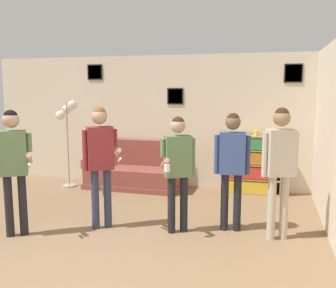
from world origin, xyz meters
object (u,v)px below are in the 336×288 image
Objects in this scene: person_player_foreground_center at (100,154)px; person_spectator_far_right at (280,159)px; person_spectator_near_bookshelf at (232,159)px; drinking_cup at (256,133)px; floor_lamp at (67,119)px; bottle_on_floor at (104,190)px; bookshelf at (251,165)px; person_player_foreground_left at (13,159)px; person_watcher_holding_cup at (178,162)px; couch at (134,173)px.

person_spectator_far_right is at bearing 5.55° from person_player_foreground_center.
drinking_cup is (0.25, 2.07, 0.15)m from person_spectator_near_bookshelf.
floor_lamp is at bearing 155.75° from person_spectator_near_bookshelf.
person_player_foreground_center is 6.52× the size of bottle_on_floor.
person_player_foreground_center is at bearing -66.05° from bottle_on_floor.
bookshelf is 4.17× the size of bottle_on_floor.
person_spectator_near_bookshelf is at bearing 19.09° from person_player_foreground_left.
person_watcher_holding_cup is at bearing -33.58° from floor_lamp.
person_watcher_holding_cup reaches higher than bookshelf.
bookshelf is 0.64× the size of person_player_foreground_center.
couch is 1.12× the size of person_player_foreground_left.
person_player_foreground_center is (1.01, 0.59, 0.02)m from person_player_foreground_left.
bottle_on_floor is 3.10m from drinking_cup.
bookshelf is at bearing 84.99° from person_spectator_near_bookshelf.
couch reaches higher than bottle_on_floor.
person_spectator_far_right reaches higher than bookshelf.
person_player_foreground_left is 16.46× the size of drinking_cup.
drinking_cup is at bearing 7.47° from floor_lamp.
floor_lamp reaches higher than bookshelf.
person_player_foreground_center is at bearing -167.80° from person_spectator_near_bookshelf.
person_watcher_holding_cup reaches higher than couch.
bookshelf reaches higher than couch.
person_player_foreground_left reaches higher than person_spectator_near_bookshelf.
bottle_on_floor is (-3.14, 1.27, -1.00)m from person_spectator_far_right.
person_watcher_holding_cup is at bearing -159.28° from person_spectator_near_bookshelf.
person_player_foreground_center is 1.12m from person_watcher_holding_cup.
floor_lamp reaches higher than person_player_foreground_center.
person_player_foreground_center reaches higher than person_player_foreground_left.
couch is 18.46× the size of drinking_cup.
floor_lamp is (-1.32, -0.30, 1.09)m from couch.
bookshelf is at bearing 4.60° from couch.
drinking_cup is at bearing 0.02° from bookshelf.
person_player_foreground_left is at bearing -149.81° from person_player_foreground_center.
person_spectator_near_bookshelf is at bearing 20.72° from person_watcher_holding_cup.
person_player_foreground_left is at bearing -102.95° from couch.
floor_lamp reaches higher than person_spectator_far_right.
bottle_on_floor is (-0.67, 1.51, -0.99)m from person_player_foreground_center.
bottle_on_floor is at bearing 155.91° from person_spectator_near_bookshelf.
floor_lamp is 1.06× the size of person_spectator_near_bookshelf.
bottle_on_floor is at bearing -160.91° from drinking_cup.
bookshelf is at bearing -179.98° from drinking_cup.
person_spectator_near_bookshelf reaches higher than drinking_cup.
person_player_foreground_center is at bearing -49.69° from floor_lamp.
person_spectator_near_bookshelf is 0.66m from person_spectator_far_right.
person_spectator_near_bookshelf reaches higher than bottle_on_floor.
person_spectator_near_bookshelf is (-0.18, -2.07, 0.47)m from bookshelf.
drinking_cup reaches higher than bookshelf.
person_player_foreground_center is at bearing -81.27° from couch.
person_spectator_far_right is 6.55× the size of bottle_on_floor.
bookshelf is 0.63× the size of floor_lamp.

